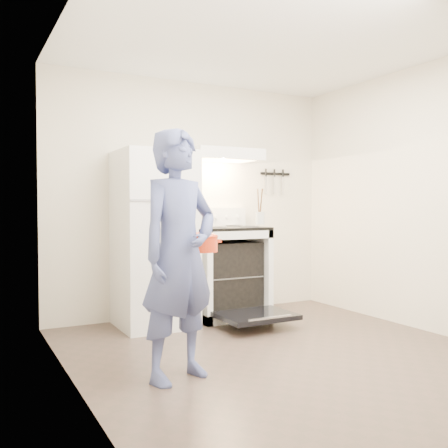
{
  "coord_description": "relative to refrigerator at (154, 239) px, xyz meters",
  "views": [
    {
      "loc": [
        -2.24,
        -3.14,
        1.16
      ],
      "look_at": [
        -0.05,
        1.0,
        1.0
      ],
      "focal_mm": 40.0,
      "sensor_mm": 36.0,
      "label": 1
    }
  ],
  "objects": [
    {
      "name": "range_hood",
      "position": [
        0.81,
        0.1,
        0.86
      ],
      "size": [
        0.76,
        0.5,
        0.12
      ],
      "primitive_type": "cube",
      "color": "white",
      "rests_on": "back_wall"
    },
    {
      "name": "floor",
      "position": [
        0.58,
        -1.45,
        -0.85
      ],
      "size": [
        3.6,
        3.6,
        0.0
      ],
      "primitive_type": "plane",
      "color": "#4A3931",
      "rests_on": "ground"
    },
    {
      "name": "backsplash",
      "position": [
        0.81,
        0.31,
        0.2
      ],
      "size": [
        0.76,
        0.07,
        0.2
      ],
      "primitive_type": "cube",
      "color": "white",
      "rests_on": "cooktop"
    },
    {
      "name": "oven_rack",
      "position": [
        0.81,
        0.02,
        -0.41
      ],
      "size": [
        0.6,
        0.52,
        0.01
      ],
      "primitive_type": "cube",
      "color": "slate",
      "rests_on": "stove_body"
    },
    {
      "name": "oven_door",
      "position": [
        0.81,
        -0.57,
        -0.72
      ],
      "size": [
        0.7,
        0.54,
        0.04
      ],
      "primitive_type": "cube",
      "color": "black",
      "rests_on": "floor"
    },
    {
      "name": "utensil_jar",
      "position": [
        1.08,
        -0.21,
        0.2
      ],
      "size": [
        0.1,
        0.1,
        0.13
      ],
      "primitive_type": "cylinder",
      "rotation": [
        0.0,
        0.0,
        -0.08
      ],
      "color": "silver",
      "rests_on": "cooktop"
    },
    {
      "name": "dutch_oven",
      "position": [
        -0.09,
        -1.26,
        0.04
      ],
      "size": [
        0.31,
        0.24,
        0.21
      ],
      "primitive_type": null,
      "color": "red",
      "rests_on": "person"
    },
    {
      "name": "cooktop",
      "position": [
        0.81,
        0.02,
        0.09
      ],
      "size": [
        0.76,
        0.65,
        0.03
      ],
      "primitive_type": "cube",
      "color": "black",
      "rests_on": "stove_body"
    },
    {
      "name": "knife_strip",
      "position": [
        1.63,
        0.33,
        0.7
      ],
      "size": [
        0.4,
        0.02,
        0.03
      ],
      "primitive_type": "cube",
      "color": "black",
      "rests_on": "back_wall"
    },
    {
      "name": "back_wall",
      "position": [
        0.58,
        0.35,
        0.4
      ],
      "size": [
        3.2,
        0.02,
        2.5
      ],
      "primitive_type": "cube",
      "color": "beige",
      "rests_on": "ground"
    },
    {
      "name": "person",
      "position": [
        -0.37,
        -1.5,
        -0.01
      ],
      "size": [
        0.71,
        0.57,
        1.68
      ],
      "primitive_type": "imported",
      "rotation": [
        0.0,
        0.0,
        0.32
      ],
      "color": "#3E477E",
      "rests_on": "floor"
    },
    {
      "name": "pizza_stone",
      "position": [
        0.79,
        0.09,
        -0.4
      ],
      "size": [
        0.32,
        0.32,
        0.02
      ],
      "primitive_type": "cylinder",
      "color": "brown",
      "rests_on": "oven_rack"
    },
    {
      "name": "stove_body",
      "position": [
        0.81,
        0.02,
        -0.39
      ],
      "size": [
        0.76,
        0.65,
        0.92
      ],
      "primitive_type": "cube",
      "color": "white",
      "rests_on": "floor"
    },
    {
      "name": "refrigerator",
      "position": [
        0.0,
        0.0,
        0.0
      ],
      "size": [
        0.7,
        0.7,
        1.7
      ],
      "primitive_type": "cube",
      "color": "white",
      "rests_on": "floor"
    },
    {
      "name": "tea_kettle",
      "position": [
        0.54,
        0.17,
        0.24
      ],
      "size": [
        0.22,
        0.18,
        0.27
      ],
      "primitive_type": null,
      "color": "#BABABF",
      "rests_on": "cooktop"
    }
  ]
}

